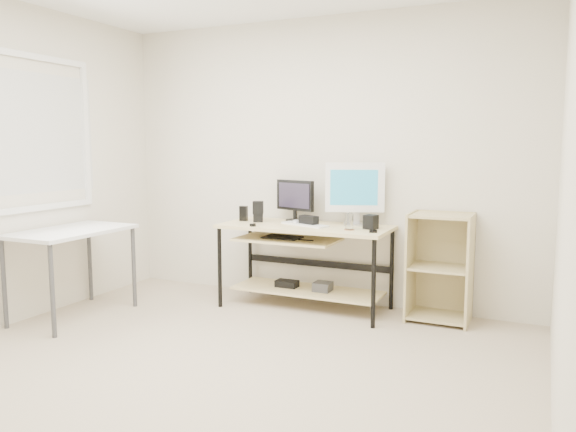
% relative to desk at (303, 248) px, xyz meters
% --- Properties ---
extents(room, '(4.01, 4.01, 2.62)m').
position_rel_desk_xyz_m(room, '(-0.11, -1.62, 0.78)').
color(room, '#B8A68D').
rests_on(room, ground).
extents(desk, '(1.50, 0.65, 0.75)m').
position_rel_desk_xyz_m(desk, '(0.00, 0.00, 0.00)').
color(desk, beige).
rests_on(desk, ground).
extents(side_table, '(0.60, 1.00, 0.75)m').
position_rel_desk_xyz_m(side_table, '(-1.65, -1.06, 0.13)').
color(side_table, white).
rests_on(side_table, ground).
extents(shelf_unit, '(0.50, 0.40, 0.90)m').
position_rel_desk_xyz_m(shelf_unit, '(1.18, 0.16, -0.09)').
color(shelf_unit, tan).
rests_on(shelf_unit, ground).
extents(black_monitor, '(0.41, 0.17, 0.38)m').
position_rel_desk_xyz_m(black_monitor, '(-0.16, 0.18, 0.43)').
color(black_monitor, black).
rests_on(black_monitor, desk).
extents(white_imac, '(0.50, 0.23, 0.55)m').
position_rel_desk_xyz_m(white_imac, '(0.42, 0.17, 0.53)').
color(white_imac, silver).
rests_on(white_imac, desk).
extents(keyboard, '(0.48, 0.29, 0.02)m').
position_rel_desk_xyz_m(keyboard, '(0.03, -0.02, 0.22)').
color(keyboard, white).
rests_on(keyboard, desk).
extents(mouse, '(0.11, 0.14, 0.04)m').
position_rel_desk_xyz_m(mouse, '(-0.07, 0.01, 0.23)').
color(mouse, '#BBBBC1').
rests_on(mouse, desk).
extents(center_speaker, '(0.19, 0.14, 0.09)m').
position_rel_desk_xyz_m(center_speaker, '(0.06, -0.02, 0.26)').
color(center_speaker, black).
rests_on(center_speaker, desk).
extents(speaker_left, '(0.13, 0.13, 0.19)m').
position_rel_desk_xyz_m(speaker_left, '(-0.45, 0.01, 0.31)').
color(speaker_left, black).
rests_on(speaker_left, desk).
extents(speaker_right, '(0.12, 0.12, 0.12)m').
position_rel_desk_xyz_m(speaker_right, '(0.62, 0.01, 0.27)').
color(speaker_right, black).
rests_on(speaker_right, desk).
extents(audio_controller, '(0.07, 0.05, 0.14)m').
position_rel_desk_xyz_m(audio_controller, '(-0.60, 0.01, 0.28)').
color(audio_controller, black).
rests_on(audio_controller, desk).
extents(volume_puck, '(0.06, 0.06, 0.02)m').
position_rel_desk_xyz_m(volume_puck, '(-0.36, -0.26, 0.22)').
color(volume_puck, black).
rests_on(volume_puck, desk).
extents(smartphone, '(0.09, 0.13, 0.01)m').
position_rel_desk_xyz_m(smartphone, '(0.68, -0.13, 0.22)').
color(smartphone, black).
rests_on(smartphone, desk).
extents(coaster, '(0.09, 0.09, 0.01)m').
position_rel_desk_xyz_m(coaster, '(0.47, -0.11, 0.21)').
color(coaster, '#AC744D').
rests_on(coaster, desk).
extents(drinking_glass, '(0.07, 0.07, 0.14)m').
position_rel_desk_xyz_m(drinking_glass, '(0.47, -0.11, 0.28)').
color(drinking_glass, white).
rests_on(drinking_glass, coaster).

